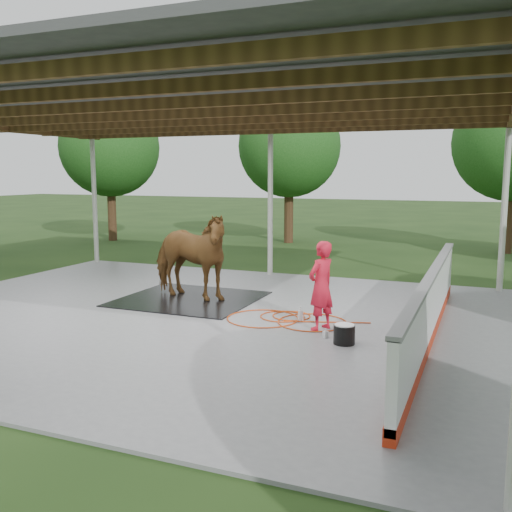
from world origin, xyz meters
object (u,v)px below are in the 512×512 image
at_px(handler, 321,286).
at_px(wash_bucket, 344,334).
at_px(dasher_board, 431,308).
at_px(horse, 188,256).

xyz_separation_m(handler, wash_bucket, (0.59, -0.68, -0.62)).
relative_size(dasher_board, wash_bucket, 23.13).
relative_size(handler, wash_bucket, 4.52).
bearing_deg(handler, horse, -85.93).
relative_size(dasher_board, horse, 3.61).
distance_m(dasher_board, handler, 1.86).
relative_size(horse, handler, 1.42).
bearing_deg(wash_bucket, handler, 130.88).
height_order(dasher_board, horse, horse).
height_order(horse, handler, horse).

